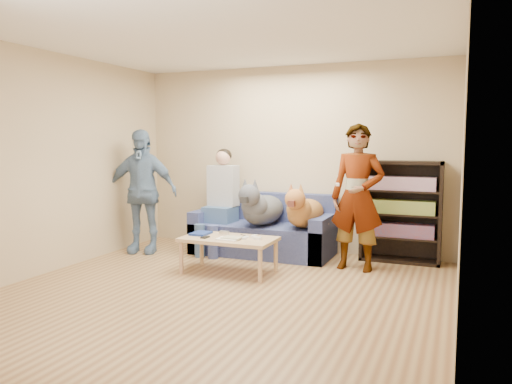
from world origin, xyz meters
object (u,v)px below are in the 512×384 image
at_px(person_standing_right, 357,197).
at_px(dog_gray, 261,208).
at_px(camera_silver, 224,233).
at_px(notebook_blue, 201,233).
at_px(person_seated, 220,197).
at_px(dog_tan, 304,211).
at_px(sofa, 264,233).
at_px(coffee_table, 229,241).
at_px(person_standing_left, 141,191).
at_px(bookshelf, 401,209).

height_order(person_standing_right, dog_gray, person_standing_right).
bearing_deg(camera_silver, notebook_blue, -165.96).
distance_m(person_seated, dog_tan, 1.23).
height_order(notebook_blue, camera_silver, camera_silver).
xyz_separation_m(sofa, coffee_table, (-0.01, -1.11, 0.09)).
bearing_deg(notebook_blue, person_standing_right, 20.92).
xyz_separation_m(person_standing_left, coffee_table, (1.60, -0.53, -0.48)).
relative_size(notebook_blue, coffee_table, 0.24).
distance_m(sofa, dog_gray, 0.43).
bearing_deg(person_standing_right, person_standing_left, -171.83).
distance_m(person_standing_left, coffee_table, 1.75).
height_order(sofa, person_seated, person_seated).
height_order(person_standing_left, bookshelf, person_standing_left).
xyz_separation_m(sofa, dog_tan, (0.62, -0.15, 0.36)).
height_order(person_standing_right, person_seated, person_standing_right).
height_order(camera_silver, dog_tan, dog_tan).
height_order(person_standing_left, notebook_blue, person_standing_left).
bearing_deg(bookshelf, person_seated, -171.50).
relative_size(person_seated, bookshelf, 1.13).
relative_size(notebook_blue, dog_gray, 0.20).
xyz_separation_m(person_seated, dog_tan, (1.23, -0.02, -0.13)).
bearing_deg(camera_silver, coffee_table, -45.00).
bearing_deg(coffee_table, person_standing_left, 161.50).
relative_size(person_standing_right, camera_silver, 16.02).
relative_size(dog_gray, coffee_table, 1.16).
relative_size(person_standing_right, person_seated, 1.20).
xyz_separation_m(person_standing_left, dog_tan, (2.22, 0.43, -0.21)).
xyz_separation_m(person_standing_left, camera_silver, (1.48, -0.41, -0.41)).
bearing_deg(coffee_table, camera_silver, 135.00).
distance_m(camera_silver, dog_tan, 1.14).
bearing_deg(person_seated, sofa, 11.72).
bearing_deg(person_standing_left, dog_tan, -3.92).
bearing_deg(camera_silver, person_standing_left, 164.33).
relative_size(coffee_table, bookshelf, 0.85).
distance_m(person_standing_left, sofa, 1.80).
bearing_deg(dog_tan, coffee_table, -123.07).
bearing_deg(notebook_blue, person_standing_left, 157.96).
bearing_deg(person_standing_left, person_seated, 9.52).
xyz_separation_m(dog_tan, coffee_table, (-0.63, -0.96, -0.27)).
bearing_deg(notebook_blue, bookshelf, 30.36).
height_order(notebook_blue, coffee_table, notebook_blue).
distance_m(sofa, dog_tan, 0.73).
relative_size(notebook_blue, person_seated, 0.18).
distance_m(person_standing_right, sofa, 1.53).
distance_m(person_standing_left, dog_tan, 2.27).
relative_size(person_standing_left, notebook_blue, 6.59).
bearing_deg(bookshelf, person_standing_left, -166.62).
distance_m(dog_tan, bookshelf, 1.25).
relative_size(camera_silver, bookshelf, 0.08).
xyz_separation_m(person_standing_right, camera_silver, (-1.49, -0.60, -0.44)).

